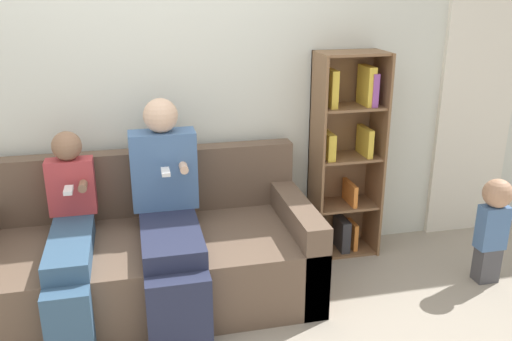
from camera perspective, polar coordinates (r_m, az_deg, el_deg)
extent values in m
cube|color=silver|center=(3.68, -11.11, 8.76)|extent=(10.00, 0.06, 2.55)
cube|color=silver|center=(4.46, 22.33, 8.03)|extent=(0.62, 0.04, 2.33)
cube|color=brown|center=(3.46, -11.36, -10.71)|extent=(2.09, 0.81, 0.43)
cube|color=brown|center=(3.79, -11.88, -4.29)|extent=(2.09, 0.14, 0.87)
cube|color=brown|center=(3.56, 4.41, -7.94)|extent=(0.16, 0.81, 0.60)
cube|color=#232842|center=(3.07, -8.04, -14.75)|extent=(0.35, 0.12, 0.43)
cube|color=#232842|center=(3.25, -8.89, -7.22)|extent=(0.35, 0.60, 0.11)
cube|color=#476B9E|center=(3.49, -9.69, 0.11)|extent=(0.41, 0.19, 0.50)
sphere|color=beige|center=(3.40, -10.02, 5.72)|extent=(0.21, 0.21, 0.21)
cylinder|color=beige|center=(3.35, -7.63, 0.28)|extent=(0.05, 0.10, 0.05)
cube|color=white|center=(3.30, -9.50, -0.15)|extent=(0.05, 0.12, 0.02)
cube|color=#335170|center=(3.09, -19.04, -15.47)|extent=(0.24, 0.12, 0.43)
cube|color=#335170|center=(3.29, -18.98, -7.71)|extent=(0.24, 0.66, 0.11)
cube|color=#B73D42|center=(3.56, -18.85, -1.56)|extent=(0.29, 0.13, 0.35)
sphere|color=#8C664C|center=(3.48, -19.31, 2.45)|extent=(0.18, 0.18, 0.18)
cylinder|color=#8C664C|center=(3.44, -17.77, -1.58)|extent=(0.05, 0.10, 0.05)
cube|color=white|center=(3.40, -19.14, -1.97)|extent=(0.05, 0.12, 0.02)
cube|color=#47474C|center=(4.02, 23.09, -9.03)|extent=(0.15, 0.11, 0.25)
cube|color=#476B9E|center=(3.91, 23.62, -5.49)|extent=(0.18, 0.11, 0.30)
sphere|color=tan|center=(3.82, 24.09, -2.21)|extent=(0.19, 0.19, 0.19)
cube|color=brown|center=(3.84, 6.38, 1.17)|extent=(0.02, 0.31, 1.48)
cube|color=brown|center=(4.01, 12.57, 1.61)|extent=(0.02, 0.31, 1.48)
cube|color=brown|center=(4.04, 8.77, 2.02)|extent=(0.48, 0.02, 1.48)
cube|color=brown|center=(4.20, 8.99, -8.15)|extent=(0.44, 0.27, 0.02)
cube|color=brown|center=(4.04, 9.25, -3.54)|extent=(0.44, 0.27, 0.02)
cube|color=brown|center=(3.92, 9.54, 1.40)|extent=(0.44, 0.27, 0.02)
cube|color=brown|center=(3.82, 9.84, 6.62)|extent=(0.44, 0.27, 0.02)
cube|color=brown|center=(3.76, 10.16, 12.07)|extent=(0.44, 0.27, 0.02)
cube|color=#934CA3|center=(3.85, 11.86, 8.46)|extent=(0.04, 0.22, 0.23)
cube|color=gold|center=(3.93, 11.39, 3.05)|extent=(0.04, 0.22, 0.20)
cube|color=gold|center=(3.83, 7.48, 2.70)|extent=(0.06, 0.22, 0.19)
cube|color=orange|center=(4.17, 10.08, -6.65)|extent=(0.03, 0.16, 0.21)
cube|color=gold|center=(3.74, 7.88, 8.58)|extent=(0.05, 0.18, 0.25)
cube|color=gold|center=(3.84, 11.55, 8.76)|extent=(0.06, 0.20, 0.27)
cube|color=#333338|center=(4.14, 8.99, -6.56)|extent=(0.07, 0.21, 0.24)
cube|color=orange|center=(4.02, 9.85, -2.31)|extent=(0.03, 0.22, 0.16)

